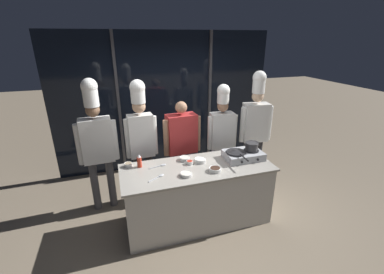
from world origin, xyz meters
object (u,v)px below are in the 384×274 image
at_px(serving_spoon_solid, 159,176).
at_px(chef_head, 97,139).
at_px(prep_bowl_mushrooms, 128,165).
at_px(prep_bowl_onion, 185,158).
at_px(prep_bowl_garlic, 186,174).
at_px(chef_sous, 141,132).
at_px(squeeze_bottle_chili, 139,161).
at_px(prep_bowl_chili_flakes, 190,162).
at_px(frying_pan, 236,151).
at_px(chef_pastry, 255,121).
at_px(portable_stove, 243,155).
at_px(person_guest, 182,141).
at_px(stock_pot, 252,146).
at_px(chef_line, 222,130).
at_px(prep_bowl_rice, 200,160).
at_px(serving_spoon_slotted, 161,165).
at_px(prep_bowl_soy_glaze, 215,169).

xyz_separation_m(serving_spoon_solid, chef_head, (-0.75, 0.87, 0.28)).
xyz_separation_m(prep_bowl_mushrooms, prep_bowl_onion, (0.80, -0.05, -0.00)).
xyz_separation_m(prep_bowl_garlic, chef_sous, (-0.45, 0.93, 0.31)).
height_order(chef_head, chef_sous, chef_head).
relative_size(squeeze_bottle_chili, prep_bowl_chili_flakes, 1.96).
xyz_separation_m(frying_pan, prep_bowl_chili_flakes, (-0.68, 0.08, -0.11)).
xyz_separation_m(prep_bowl_onion, chef_pastry, (1.44, 0.52, 0.27)).
bearing_deg(portable_stove, prep_bowl_onion, 166.15).
relative_size(prep_bowl_garlic, person_guest, 0.10).
bearing_deg(serving_spoon_solid, portable_stove, 6.76).
xyz_separation_m(prep_bowl_garlic, prep_bowl_mushrooms, (-0.70, 0.49, 0.01)).
distance_m(prep_bowl_garlic, chef_pastry, 1.84).
bearing_deg(prep_bowl_mushrooms, portable_stove, -8.81).
bearing_deg(stock_pot, chef_sous, 155.33).
height_order(chef_head, chef_line, chef_head).
height_order(prep_bowl_rice, chef_line, chef_line).
xyz_separation_m(serving_spoon_slotted, chef_pastry, (1.81, 0.59, 0.29)).
distance_m(prep_bowl_garlic, person_guest, 0.98).
relative_size(frying_pan, chef_sous, 0.25).
bearing_deg(prep_bowl_rice, portable_stove, -7.40).
bearing_deg(stock_pot, serving_spoon_solid, -173.83).
bearing_deg(chef_head, chef_sous, 174.72).
distance_m(chef_head, chef_pastry, 2.63).
height_order(portable_stove, serving_spoon_slotted, portable_stove).
bearing_deg(squeeze_bottle_chili, portable_stove, -7.54).
distance_m(prep_bowl_garlic, chef_sous, 1.08).
bearing_deg(prep_bowl_garlic, stock_pot, 12.26).
relative_size(prep_bowl_chili_flakes, chef_line, 0.05).
relative_size(prep_bowl_rice, serving_spoon_solid, 0.72).
bearing_deg(stock_pot, serving_spoon_slotted, 174.20).
height_order(frying_pan, stock_pot, stock_pot).
xyz_separation_m(frying_pan, chef_pastry, (0.73, 0.73, 0.16)).
height_order(serving_spoon_solid, person_guest, person_guest).
bearing_deg(prep_bowl_mushrooms, prep_bowl_onion, -3.40).
bearing_deg(prep_bowl_onion, prep_bowl_rice, -32.21).
height_order(frying_pan, prep_bowl_soy_glaze, frying_pan).
distance_m(prep_bowl_soy_glaze, prep_bowl_onion, 0.53).
xyz_separation_m(prep_bowl_chili_flakes, prep_bowl_garlic, (-0.14, -0.30, -0.00)).
height_order(prep_bowl_onion, chef_pastry, chef_pastry).
xyz_separation_m(portable_stove, chef_pastry, (0.60, 0.72, 0.24)).
bearing_deg(prep_bowl_chili_flakes, chef_pastry, 24.82).
xyz_separation_m(portable_stove, stock_pot, (0.13, 0.00, 0.13)).
height_order(prep_bowl_chili_flakes, prep_bowl_rice, prep_bowl_rice).
bearing_deg(serving_spoon_slotted, chef_head, 144.93).
xyz_separation_m(squeeze_bottle_chili, prep_bowl_garlic, (0.55, -0.43, -0.07)).
bearing_deg(stock_pot, portable_stove, -179.91).
relative_size(squeeze_bottle_chili, chef_sous, 0.09).
bearing_deg(chef_sous, chef_head, -5.64).
bearing_deg(serving_spoon_solid, prep_bowl_rice, 20.15).
distance_m(chef_sous, person_guest, 0.70).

